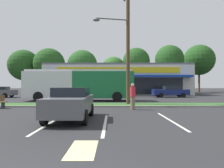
# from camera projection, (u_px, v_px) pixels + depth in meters

# --- Properties ---
(grass_median) EXTENTS (56.00, 2.20, 0.12)m
(grass_median) POSITION_uv_depth(u_px,v_px,m) (94.00, 105.00, 16.24)
(grass_median) COLOR #2D5B23
(grass_median) RESTS_ON ground_plane
(curb_lip) EXTENTS (56.00, 0.24, 0.12)m
(curb_lip) POSITION_uv_depth(u_px,v_px,m) (92.00, 106.00, 15.02)
(curb_lip) COLOR gray
(curb_lip) RESTS_ON ground_plane
(parking_stripe_1) EXTENTS (0.12, 4.80, 0.01)m
(parking_stripe_1) POSITION_uv_depth(u_px,v_px,m) (51.00, 123.00, 8.77)
(parking_stripe_1) COLOR silver
(parking_stripe_1) RESTS_ON ground_plane
(parking_stripe_2) EXTENTS (0.12, 4.80, 0.01)m
(parking_stripe_2) POSITION_uv_depth(u_px,v_px,m) (105.00, 124.00, 8.57)
(parking_stripe_2) COLOR silver
(parking_stripe_2) RESTS_ON ground_plane
(parking_stripe_3) EXTENTS (0.12, 4.80, 0.01)m
(parking_stripe_3) POSITION_uv_depth(u_px,v_px,m) (171.00, 120.00, 9.37)
(parking_stripe_3) COLOR silver
(parking_stripe_3) RESTS_ON ground_plane
(lot_arrow) EXTENTS (0.70, 1.60, 0.01)m
(lot_arrow) POSITION_uv_depth(u_px,v_px,m) (83.00, 149.00, 5.14)
(lot_arrow) COLOR beige
(lot_arrow) RESTS_ON ground_plane
(storefront_building) EXTENTS (24.53, 12.49, 5.28)m
(storefront_building) POSITION_uv_depth(u_px,v_px,m) (118.00, 80.00, 37.83)
(storefront_building) COLOR beige
(storefront_building) RESTS_ON ground_plane
(tree_far_left) EXTENTS (7.12, 7.12, 9.92)m
(tree_far_left) POSITION_uv_depth(u_px,v_px,m) (24.00, 65.00, 47.05)
(tree_far_left) COLOR #473323
(tree_far_left) RESTS_ON ground_plane
(tree_left) EXTENTS (7.03, 7.03, 10.00)m
(tree_left) POSITION_uv_depth(u_px,v_px,m) (49.00, 64.00, 45.59)
(tree_left) COLOR #473323
(tree_left) RESTS_ON ground_plane
(tree_mid_left) EXTENTS (7.05, 7.05, 10.01)m
(tree_mid_left) POSITION_uv_depth(u_px,v_px,m) (83.00, 65.00, 47.87)
(tree_mid_left) COLOR #473323
(tree_mid_left) RESTS_ON ground_plane
(tree_mid) EXTENTS (5.78, 5.78, 8.58)m
(tree_mid) POSITION_uv_depth(u_px,v_px,m) (114.00, 69.00, 48.75)
(tree_mid) COLOR #473323
(tree_mid) RESTS_ON ground_plane
(tree_mid_right) EXTENTS (6.09, 6.09, 10.13)m
(tree_mid_right) POSITION_uv_depth(u_px,v_px,m) (137.00, 61.00, 45.75)
(tree_mid_right) COLOR #473323
(tree_mid_right) RESTS_ON ground_plane
(tree_right) EXTENTS (6.32, 6.32, 10.55)m
(tree_right) POSITION_uv_depth(u_px,v_px,m) (170.00, 59.00, 44.76)
(tree_right) COLOR #473323
(tree_right) RESTS_ON ground_plane
(tree_far_right) EXTENTS (7.35, 7.35, 11.48)m
(tree_far_right) POSITION_uv_depth(u_px,v_px,m) (199.00, 60.00, 49.01)
(tree_far_right) COLOR #473323
(tree_far_right) RESTS_ON ground_plane
(utility_pole) EXTENTS (3.14, 2.38, 9.69)m
(utility_pole) POSITION_uv_depth(u_px,v_px,m) (126.00, 42.00, 16.52)
(utility_pole) COLOR #4C3826
(utility_pole) RESTS_ON ground_plane
(city_bus) EXTENTS (11.30, 2.70, 3.25)m
(city_bus) POSITION_uv_depth(u_px,v_px,m) (80.00, 84.00, 21.37)
(city_bus) COLOR #196638
(city_bus) RESTS_ON ground_plane
(car_1) EXTENTS (1.87, 4.13, 1.52)m
(car_1) POSITION_uv_depth(u_px,v_px,m) (71.00, 103.00, 9.57)
(car_1) COLOR #515459
(car_1) RESTS_ON ground_plane
(car_2) EXTENTS (4.71, 1.88, 1.40)m
(car_2) POSITION_uv_depth(u_px,v_px,m) (86.00, 92.00, 27.18)
(car_2) COLOR navy
(car_2) RESTS_ON ground_plane
(car_3) EXTENTS (4.78, 1.93, 1.58)m
(car_3) POSITION_uv_depth(u_px,v_px,m) (171.00, 91.00, 27.80)
(car_3) COLOR navy
(car_3) RESTS_ON ground_plane
(pedestrian_near_bench) EXTENTS (0.36, 0.36, 1.76)m
(pedestrian_near_bench) POSITION_uv_depth(u_px,v_px,m) (133.00, 96.00, 13.54)
(pedestrian_near_bench) COLOR #726651
(pedestrian_near_bench) RESTS_ON ground_plane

